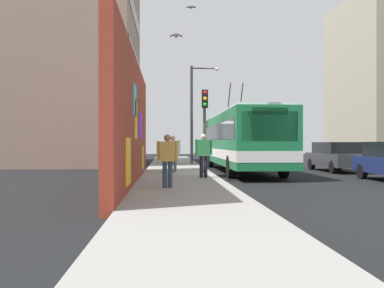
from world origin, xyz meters
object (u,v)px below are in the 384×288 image
pedestrian_near_wall (167,156)px  pedestrian_at_curb (203,152)px  city_bus (241,139)px  traffic_light (205,116)px  pedestrian_midblock (173,151)px  street_lamp (195,107)px  parked_car_dark_gray (336,156)px

pedestrian_near_wall → pedestrian_at_curb: bearing=-21.3°
city_bus → pedestrian_near_wall: (-9.14, 3.90, -0.63)m
pedestrian_near_wall → traffic_light: (6.62, -1.75, 1.66)m
city_bus → traffic_light: bearing=139.6°
pedestrian_at_curb → city_bus: bearing=-24.3°
pedestrian_midblock → traffic_light: size_ratio=0.44×
pedestrian_near_wall → pedestrian_midblock: bearing=-2.4°
city_bus → pedestrian_midblock: 4.26m
pedestrian_near_wall → pedestrian_at_curb: 3.96m
pedestrian_near_wall → street_lamp: street_lamp is taller
city_bus → street_lamp: street_lamp is taller
pedestrian_midblock → parked_car_dark_gray: bearing=-76.0°
pedestrian_near_wall → street_lamp: (15.03, -1.87, 2.81)m
city_bus → pedestrian_at_curb: (-5.46, 2.46, -0.56)m
street_lamp → traffic_light: bearing=179.2°
city_bus → pedestrian_midblock: size_ratio=7.37×
traffic_light → pedestrian_near_wall: bearing=165.2°
pedestrian_at_curb → street_lamp: size_ratio=0.27×
pedestrian_midblock → street_lamp: 8.67m
pedestrian_near_wall → pedestrian_midblock: 6.97m
pedestrian_near_wall → parked_car_dark_gray: bearing=-44.8°
parked_car_dark_gray → traffic_light: traffic_light is taller
parked_car_dark_gray → pedestrian_near_wall: bearing=135.2°
pedestrian_near_wall → pedestrian_midblock: (6.97, -0.29, 0.06)m
pedestrian_midblock → street_lamp: size_ratio=0.26×
pedestrian_near_wall → city_bus: bearing=-23.1°
pedestrian_at_curb → street_lamp: street_lamp is taller
pedestrian_at_curb → street_lamp: (11.35, -0.43, 2.74)m
street_lamp → pedestrian_at_curb: bearing=177.8°
pedestrian_midblock → pedestrian_near_wall: bearing=177.6°
pedestrian_at_curb → traffic_light: 3.35m
city_bus → pedestrian_midblock: (-2.18, 3.61, -0.57)m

